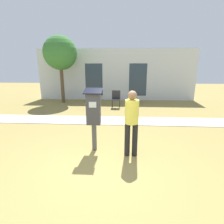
# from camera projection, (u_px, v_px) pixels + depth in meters

# --- Properties ---
(ground_plane) EXTENTS (40.00, 40.00, 0.00)m
(ground_plane) POSITION_uv_depth(u_px,v_px,m) (100.00, 168.00, 3.71)
(ground_plane) COLOR olive
(sidewalk) EXTENTS (12.00, 1.10, 0.02)m
(sidewalk) POSITION_uv_depth(u_px,v_px,m) (111.00, 120.00, 6.99)
(sidewalk) COLOR beige
(sidewalk) RESTS_ON ground
(building_facade) EXTENTS (10.00, 0.26, 3.20)m
(building_facade) POSITION_uv_depth(u_px,v_px,m) (116.00, 75.00, 11.16)
(building_facade) COLOR silver
(building_facade) RESTS_ON ground
(parking_meter) EXTENTS (0.44, 0.31, 1.59)m
(parking_meter) POSITION_uv_depth(u_px,v_px,m) (94.00, 112.00, 4.30)
(parking_meter) COLOR #4C4C4C
(parking_meter) RESTS_ON ground
(person_standing) EXTENTS (0.32, 0.32, 1.58)m
(person_standing) POSITION_uv_depth(u_px,v_px,m) (132.00, 119.00, 4.03)
(person_standing) COLOR black
(person_standing) RESTS_ON ground
(outdoor_chair_left) EXTENTS (0.44, 0.44, 0.90)m
(outdoor_chair_left) POSITION_uv_depth(u_px,v_px,m) (93.00, 98.00, 8.92)
(outdoor_chair_left) COLOR #262628
(outdoor_chair_left) RESTS_ON ground
(outdoor_chair_middle) EXTENTS (0.44, 0.44, 0.90)m
(outdoor_chair_middle) POSITION_uv_depth(u_px,v_px,m) (116.00, 98.00, 9.14)
(outdoor_chair_middle) COLOR #262628
(outdoor_chair_middle) RESTS_ON ground
(tree) EXTENTS (1.90, 1.90, 3.82)m
(tree) POSITION_uv_depth(u_px,v_px,m) (60.00, 53.00, 9.92)
(tree) COLOR brown
(tree) RESTS_ON ground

